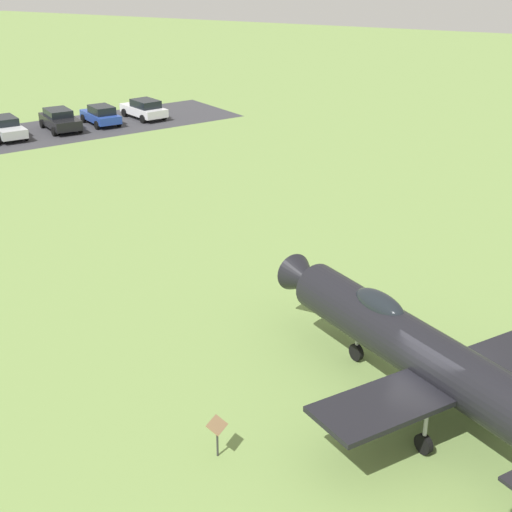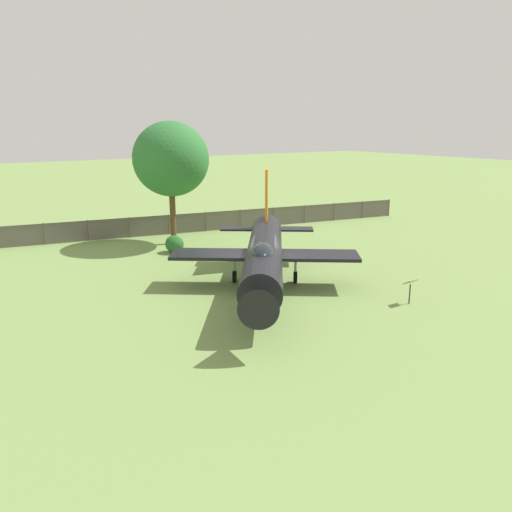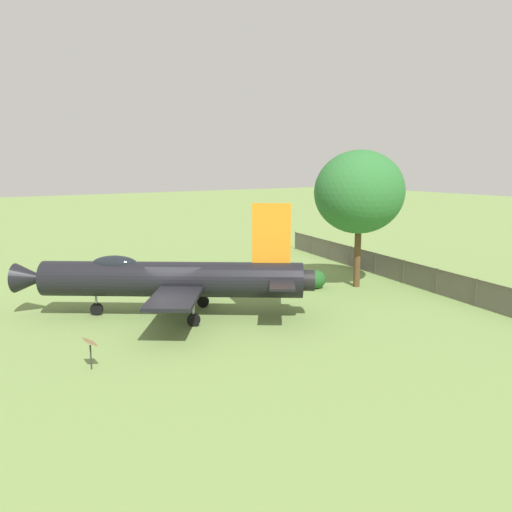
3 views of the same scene
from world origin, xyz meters
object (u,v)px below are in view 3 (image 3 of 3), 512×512
info_plaque (90,346)px  shade_tree (360,192)px  shrub_near_fence (315,279)px  display_jet (165,278)px

info_plaque → shade_tree: bearing=-167.4°
shade_tree → info_plaque: shade_tree is taller
shade_tree → info_plaque: (16.76, 3.74, -4.74)m
shade_tree → shrub_near_fence: (2.33, -1.01, -5.05)m
display_jet → shrub_near_fence: size_ratio=9.61×
info_plaque → shrub_near_fence: bearing=-161.8°
display_jet → shrub_near_fence: display_jet is taller
shrub_near_fence → info_plaque: (14.43, 4.75, 0.31)m
display_jet → info_plaque: (4.85, 4.53, -1.00)m
display_jet → shrub_near_fence: 9.66m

